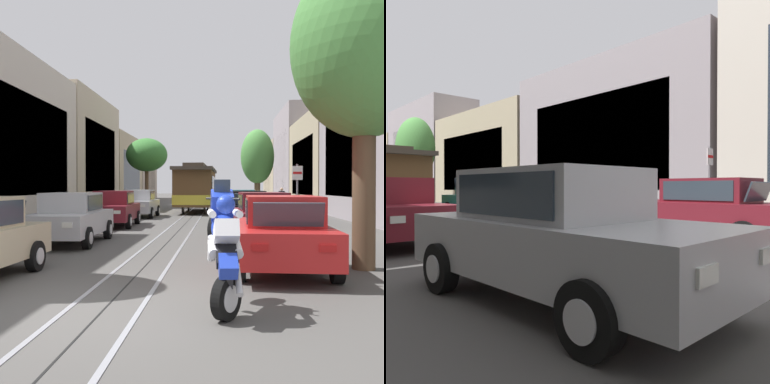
% 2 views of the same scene
% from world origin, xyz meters
% --- Properties ---
extents(ground_plane, '(170.32, 170.32, 0.00)m').
position_xyz_m(ground_plane, '(0.00, 27.25, 0.00)').
color(ground_plane, '#4C4947').
extents(trolley_track_rails, '(1.14, 76.13, 0.01)m').
position_xyz_m(trolley_track_rails, '(0.00, 32.06, 0.00)').
color(trolley_track_rails, gray).
rests_on(trolley_track_rails, ground).
extents(building_facade_left, '(5.92, 67.83, 10.93)m').
position_xyz_m(building_facade_left, '(-10.98, 29.41, 4.47)').
color(building_facade_left, tan).
rests_on(building_facade_left, ground).
extents(building_facade_right, '(5.68, 67.83, 10.13)m').
position_xyz_m(building_facade_right, '(10.93, 30.69, 4.35)').
color(building_facade_right, beige).
rests_on(building_facade_right, ground).
extents(parked_car_silver_second_left, '(2.07, 4.39, 1.58)m').
position_xyz_m(parked_car_silver_second_left, '(-3.00, 7.76, 0.80)').
color(parked_car_silver_second_left, '#B7B7BC').
rests_on(parked_car_silver_second_left, ground).
extents(parked_car_maroon_mid_left, '(2.12, 4.41, 1.58)m').
position_xyz_m(parked_car_maroon_mid_left, '(-3.09, 14.01, 0.80)').
color(parked_car_maroon_mid_left, maroon).
rests_on(parked_car_maroon_mid_left, ground).
extents(parked_car_silver_fourth_left, '(2.00, 4.36, 1.58)m').
position_xyz_m(parked_car_silver_fourth_left, '(-3.01, 20.26, 0.80)').
color(parked_car_silver_fourth_left, '#B7B7BC').
rests_on(parked_car_silver_fourth_left, ground).
extents(parked_car_red_near_right, '(2.11, 4.41, 1.58)m').
position_xyz_m(parked_car_red_near_right, '(2.98, 3.40, 0.80)').
color(parked_car_red_near_right, red).
rests_on(parked_car_red_near_right, ground).
extents(parked_car_maroon_second_right, '(2.10, 4.40, 1.58)m').
position_xyz_m(parked_car_maroon_second_right, '(3.08, 9.12, 0.80)').
color(parked_car_maroon_second_right, maroon).
rests_on(parked_car_maroon_second_right, ground).
extents(parked_car_black_mid_right, '(2.01, 4.37, 1.58)m').
position_xyz_m(parked_car_black_mid_right, '(2.90, 14.64, 0.80)').
color(parked_car_black_mid_right, black).
rests_on(parked_car_black_mid_right, ground).
extents(parked_car_teal_fourth_right, '(2.09, 4.40, 1.58)m').
position_xyz_m(parked_car_teal_fourth_right, '(2.90, 20.72, 0.80)').
color(parked_car_teal_fourth_right, '#196B70').
rests_on(parked_car_teal_fourth_right, ground).
extents(street_tree_kerb_left_second, '(3.50, 3.82, 5.84)m').
position_xyz_m(street_tree_kerb_left_second, '(-4.55, 32.59, 4.42)').
color(street_tree_kerb_left_second, brown).
rests_on(street_tree_kerb_left_second, ground).
extents(street_tree_kerb_right_near, '(3.13, 3.23, 6.78)m').
position_xyz_m(street_tree_kerb_right_near, '(4.75, 3.61, 4.74)').
color(street_tree_kerb_right_near, brown).
rests_on(street_tree_kerb_right_near, ground).
extents(street_tree_kerb_right_second, '(2.88, 2.77, 6.72)m').
position_xyz_m(street_tree_kerb_right_second, '(4.86, 34.18, 4.32)').
color(street_tree_kerb_right_second, brown).
rests_on(street_tree_kerb_right_second, ground).
extents(cable_car_trolley, '(2.74, 9.16, 3.28)m').
position_xyz_m(cable_car_trolley, '(0.00, 25.52, 1.66)').
color(cable_car_trolley, brown).
rests_on(cable_car_trolley, ground).
extents(motorcycle_with_rider, '(0.53, 1.83, 1.88)m').
position_xyz_m(motorcycle_with_rider, '(1.73, -0.06, 0.99)').
color(motorcycle_with_rider, black).
rests_on(motorcycle_with_rider, ground).
extents(pedestrian_on_left_pavement, '(0.55, 0.33, 1.70)m').
position_xyz_m(pedestrian_on_left_pavement, '(5.89, 25.93, 0.96)').
color(pedestrian_on_left_pavement, '#282D38').
rests_on(pedestrian_on_left_pavement, ground).
extents(street_sign_post, '(0.36, 0.07, 2.55)m').
position_xyz_m(street_sign_post, '(4.32, 9.69, 1.59)').
color(street_sign_post, slate).
rests_on(street_sign_post, ground).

